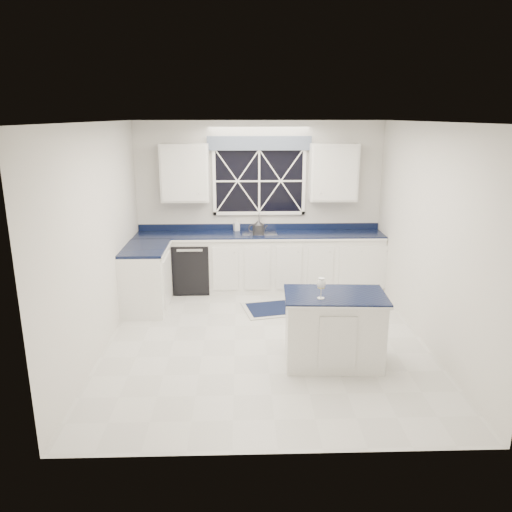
{
  "coord_description": "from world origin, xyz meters",
  "views": [
    {
      "loc": [
        -0.3,
        -5.86,
        2.77
      ],
      "look_at": [
        -0.11,
        0.4,
        1.0
      ],
      "focal_mm": 35.0,
      "sensor_mm": 36.0,
      "label": 1
    }
  ],
  "objects_px": {
    "faucet": "(259,221)",
    "soap_bottle": "(236,225)",
    "island": "(334,329)",
    "dishwasher": "(192,266)",
    "kettle": "(258,228)",
    "wine_glass": "(321,284)"
  },
  "relations": [
    {
      "from": "faucet",
      "to": "soap_bottle",
      "type": "relative_size",
      "value": 1.58
    },
    {
      "from": "faucet",
      "to": "kettle",
      "type": "height_order",
      "value": "faucet"
    },
    {
      "from": "island",
      "to": "kettle",
      "type": "bearing_deg",
      "value": 109.72
    },
    {
      "from": "faucet",
      "to": "wine_glass",
      "type": "height_order",
      "value": "faucet"
    },
    {
      "from": "island",
      "to": "dishwasher",
      "type": "bearing_deg",
      "value": 128.49
    },
    {
      "from": "faucet",
      "to": "dishwasher",
      "type": "bearing_deg",
      "value": -169.98
    },
    {
      "from": "kettle",
      "to": "soap_bottle",
      "type": "xyz_separation_m",
      "value": [
        -0.35,
        0.24,
        -0.01
      ]
    },
    {
      "from": "island",
      "to": "kettle",
      "type": "xyz_separation_m",
      "value": [
        -0.77,
        2.57,
        0.62
      ]
    },
    {
      "from": "soap_bottle",
      "to": "kettle",
      "type": "bearing_deg",
      "value": -34.38
    },
    {
      "from": "dishwasher",
      "to": "kettle",
      "type": "xyz_separation_m",
      "value": [
        1.08,
        -0.02,
        0.63
      ]
    },
    {
      "from": "island",
      "to": "kettle",
      "type": "distance_m",
      "value": 2.76
    },
    {
      "from": "faucet",
      "to": "island",
      "type": "distance_m",
      "value": 2.97
    },
    {
      "from": "island",
      "to": "wine_glass",
      "type": "bearing_deg",
      "value": -142.24
    },
    {
      "from": "dishwasher",
      "to": "soap_bottle",
      "type": "distance_m",
      "value": 0.98
    },
    {
      "from": "faucet",
      "to": "island",
      "type": "relative_size",
      "value": 0.26
    },
    {
      "from": "faucet",
      "to": "wine_glass",
      "type": "xyz_separation_m",
      "value": [
        0.56,
        -2.92,
        -0.09
      ]
    },
    {
      "from": "faucet",
      "to": "soap_bottle",
      "type": "xyz_separation_m",
      "value": [
        -0.37,
        0.03,
        -0.06
      ]
    },
    {
      "from": "dishwasher",
      "to": "wine_glass",
      "type": "xyz_separation_m",
      "value": [
        1.66,
        -2.72,
        0.6
      ]
    },
    {
      "from": "dishwasher",
      "to": "soap_bottle",
      "type": "relative_size",
      "value": 4.28
    },
    {
      "from": "faucet",
      "to": "soap_bottle",
      "type": "distance_m",
      "value": 0.38
    },
    {
      "from": "faucet",
      "to": "wine_glass",
      "type": "relative_size",
      "value": 1.29
    },
    {
      "from": "kettle",
      "to": "wine_glass",
      "type": "relative_size",
      "value": 1.34
    }
  ]
}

